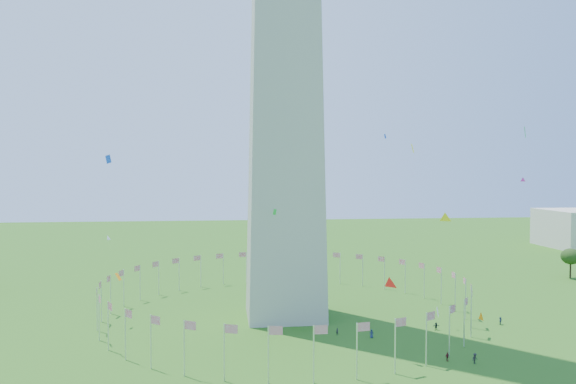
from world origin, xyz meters
name	(u,v)px	position (x,y,z in m)	size (l,w,h in m)	color
flag_ring	(285,297)	(0.00, 50.00, 4.50)	(80.24, 80.24, 9.00)	silver
crowd	(372,381)	(8.53, 7.47, 0.86)	(104.73, 64.59, 1.93)	#33194B
kites_aloft	(404,244)	(18.25, 22.14, 19.80)	(95.80, 75.99, 36.94)	red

